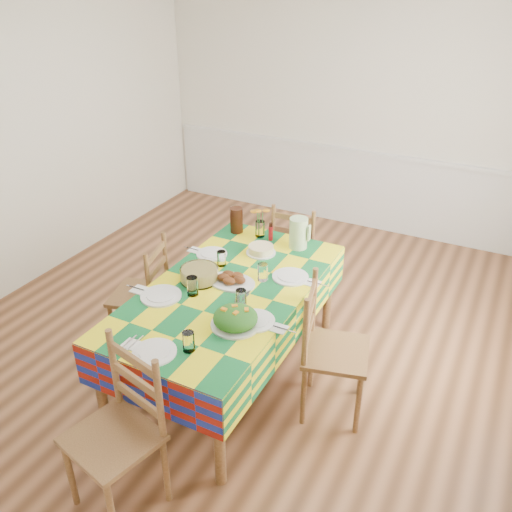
{
  "coord_description": "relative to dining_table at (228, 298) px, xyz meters",
  "views": [
    {
      "loc": [
        1.83,
        -3.32,
        2.79
      ],
      "look_at": [
        0.29,
        -0.32,
        0.94
      ],
      "focal_mm": 38.0,
      "sensor_mm": 36.0,
      "label": 1
    }
  ],
  "objects": [
    {
      "name": "setting_right_near",
      "position": [
        0.3,
        -0.23,
        0.11
      ],
      "size": [
        0.49,
        0.28,
        0.12
      ],
      "rotation": [
        0.0,
        0.0,
        -1.57
      ],
      "color": "white",
      "rests_on": "dining_table"
    },
    {
      "name": "flower_vase",
      "position": [
        -0.17,
        0.83,
        0.19
      ],
      "size": [
        0.16,
        0.13,
        0.26
      ],
      "color": "white",
      "rests_on": "dining_table"
    },
    {
      "name": "dining_table",
      "position": [
        0.0,
        0.0,
        0.0
      ],
      "size": [
        1.05,
        1.96,
        0.76
      ],
      "color": "brown",
      "rests_on": "room"
    },
    {
      "name": "green_pitcher",
      "position": [
        0.19,
        0.79,
        0.21
      ],
      "size": [
        0.15,
        0.15,
        0.25
      ],
      "primitive_type": "cylinder",
      "color": "#B0D596",
      "rests_on": "dining_table"
    },
    {
      "name": "setting_near_head",
      "position": [
        0.03,
        -0.78,
        0.11
      ],
      "size": [
        0.43,
        0.28,
        0.13
      ],
      "color": "white",
      "rests_on": "dining_table"
    },
    {
      "name": "setting_left_far",
      "position": [
        -0.31,
        0.33,
        0.11
      ],
      "size": [
        0.44,
        0.26,
        0.12
      ],
      "rotation": [
        0.0,
        0.0,
        1.57
      ],
      "color": "white",
      "rests_on": "dining_table"
    },
    {
      "name": "salad_platter",
      "position": [
        0.26,
        -0.36,
        0.14
      ],
      "size": [
        0.32,
        0.32,
        0.13
      ],
      "color": "white",
      "rests_on": "dining_table"
    },
    {
      "name": "meat_platter",
      "position": [
        -0.01,
        0.07,
        0.11
      ],
      "size": [
        0.35,
        0.25,
        0.07
      ],
      "color": "white",
      "rests_on": "dining_table"
    },
    {
      "name": "pasta_bowl",
      "position": [
        -0.23,
        -0.0,
        0.13
      ],
      "size": [
        0.28,
        0.28,
        0.1
      ],
      "color": "white",
      "rests_on": "dining_table"
    },
    {
      "name": "tea_pitcher",
      "position": [
        -0.38,
        0.82,
        0.19
      ],
      "size": [
        0.11,
        0.11,
        0.22
      ],
      "primitive_type": "cylinder",
      "color": "black",
      "rests_on": "dining_table"
    },
    {
      "name": "setting_left_near",
      "position": [
        -0.29,
        -0.26,
        0.11
      ],
      "size": [
        0.51,
        0.31,
        0.14
      ],
      "rotation": [
        0.0,
        0.0,
        1.57
      ],
      "color": "white",
      "rests_on": "dining_table"
    },
    {
      "name": "wainscot",
      "position": [
        -0.17,
        3.01,
        -0.19
      ],
      "size": [
        4.41,
        0.06,
        0.92
      ],
      "color": "white",
      "rests_on": "room"
    },
    {
      "name": "cake",
      "position": [
        -0.03,
        0.57,
        0.11
      ],
      "size": [
        0.23,
        0.23,
        0.06
      ],
      "color": "white",
      "rests_on": "dining_table"
    },
    {
      "name": "chair_far",
      "position": [
        0.0,
        1.23,
        -0.21
      ],
      "size": [
        0.45,
        0.43,
        0.95
      ],
      "rotation": [
        0.0,
        0.0,
        3.22
      ],
      "color": "brown",
      "rests_on": "room"
    },
    {
      "name": "name_card",
      "position": [
        -0.01,
        -0.93,
        0.09
      ],
      "size": [
        0.09,
        0.03,
        0.02
      ],
      "primitive_type": "cube",
      "color": "white",
      "rests_on": "dining_table"
    },
    {
      "name": "setting_right_far",
      "position": [
        0.28,
        0.29,
        0.11
      ],
      "size": [
        0.5,
        0.29,
        0.13
      ],
      "rotation": [
        0.0,
        0.0,
        -1.57
      ],
      "color": "white",
      "rests_on": "dining_table"
    },
    {
      "name": "chair_near",
      "position": [
        0.01,
        -1.23,
        -0.17
      ],
      "size": [
        0.55,
        0.53,
        1.03
      ],
      "rotation": [
        0.0,
        0.0,
        -0.24
      ],
      "color": "brown",
      "rests_on": "room"
    },
    {
      "name": "room",
      "position": [
        -0.17,
        0.53,
        0.67
      ],
      "size": [
        4.58,
        5.08,
        2.78
      ],
      "color": "brown",
      "rests_on": "ground"
    },
    {
      "name": "chair_right",
      "position": [
        0.78,
        -0.01,
        -0.18
      ],
      "size": [
        0.52,
        0.53,
        1.01
      ],
      "rotation": [
        0.0,
        0.0,
        1.82
      ],
      "color": "brown",
      "rests_on": "room"
    },
    {
      "name": "chair_left",
      "position": [
        -0.78,
        0.01,
        -0.21
      ],
      "size": [
        0.49,
        0.51,
        0.95
      ],
      "rotation": [
        0.0,
        0.0,
        -1.31
      ],
      "color": "brown",
      "rests_on": "room"
    },
    {
      "name": "hot_sauce",
      "position": [
        -0.06,
        0.81,
        0.16
      ],
      "size": [
        0.04,
        0.04,
        0.15
      ],
      "primitive_type": "cylinder",
      "color": "red",
      "rests_on": "dining_table"
    },
    {
      "name": "serving_utensils",
      "position": [
        0.14,
        -0.07,
        0.09
      ],
      "size": [
        0.13,
        0.3,
        0.01
      ],
      "color": "black",
      "rests_on": "dining_table"
    }
  ]
}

